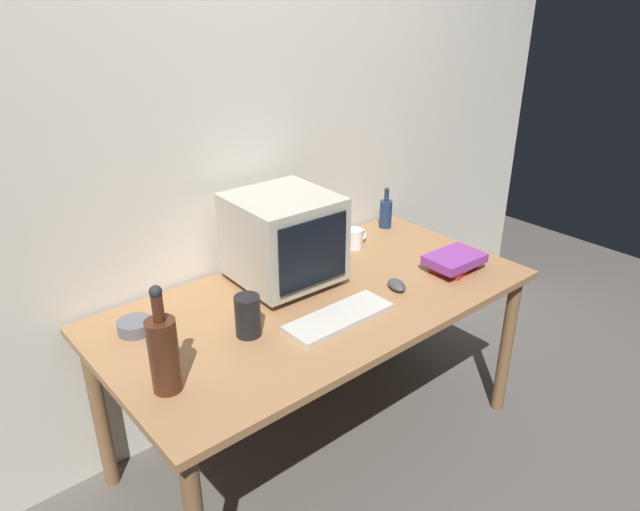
% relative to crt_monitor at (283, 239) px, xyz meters
% --- Properties ---
extents(ground_plane, '(6.00, 6.00, 0.00)m').
position_rel_crt_monitor_xyz_m(ground_plane, '(0.03, -0.19, -0.92)').
color(ground_plane, '#56514C').
extents(back_wall, '(4.00, 0.08, 2.50)m').
position_rel_crt_monitor_xyz_m(back_wall, '(0.03, 0.30, 0.33)').
color(back_wall, silver).
rests_on(back_wall, ground).
extents(desk, '(1.71, 0.87, 0.73)m').
position_rel_crt_monitor_xyz_m(desk, '(0.03, -0.19, -0.27)').
color(desk, '#9E7047').
rests_on(desk, ground).
extents(crt_monitor, '(0.39, 0.40, 0.37)m').
position_rel_crt_monitor_xyz_m(crt_monitor, '(0.00, 0.00, 0.00)').
color(crt_monitor, '#B2AD9E').
rests_on(crt_monitor, desk).
extents(keyboard, '(0.42, 0.15, 0.02)m').
position_rel_crt_monitor_xyz_m(keyboard, '(-0.03, -0.37, -0.18)').
color(keyboard, beige).
rests_on(keyboard, desk).
extents(computer_mouse, '(0.09, 0.11, 0.04)m').
position_rel_crt_monitor_xyz_m(computer_mouse, '(0.30, -0.34, -0.17)').
color(computer_mouse, '#3F3F47').
rests_on(computer_mouse, desk).
extents(bottle_tall, '(0.09, 0.09, 0.35)m').
position_rel_crt_monitor_xyz_m(bottle_tall, '(-0.69, -0.33, -0.06)').
color(bottle_tall, '#472314').
rests_on(bottle_tall, desk).
extents(bottle_short, '(0.06, 0.06, 0.21)m').
position_rel_crt_monitor_xyz_m(bottle_short, '(0.74, 0.14, -0.12)').
color(bottle_short, navy).
rests_on(bottle_short, desk).
extents(book_stack, '(0.24, 0.18, 0.07)m').
position_rel_crt_monitor_xyz_m(book_stack, '(0.61, -0.38, -0.15)').
color(book_stack, red).
rests_on(book_stack, desk).
extents(mug, '(0.12, 0.08, 0.09)m').
position_rel_crt_monitor_xyz_m(mug, '(0.45, 0.06, -0.15)').
color(mug, white).
rests_on(mug, desk).
extents(cd_spindle, '(0.12, 0.12, 0.04)m').
position_rel_crt_monitor_xyz_m(cd_spindle, '(-0.63, 0.04, -0.17)').
color(cd_spindle, '#595B66').
rests_on(cd_spindle, desk).
extents(metal_canister, '(0.09, 0.09, 0.15)m').
position_rel_crt_monitor_xyz_m(metal_canister, '(-0.34, -0.23, -0.12)').
color(metal_canister, black).
rests_on(metal_canister, desk).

